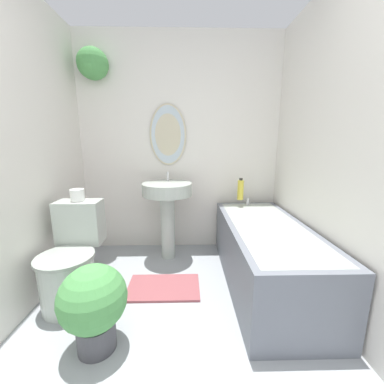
# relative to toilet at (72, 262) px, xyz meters

# --- Properties ---
(wall_back) EXTENTS (2.34, 0.31, 2.40)m
(wall_back) POSITION_rel_toilet_xyz_m (0.76, 1.01, 0.95)
(wall_back) COLOR silver
(wall_back) RESTS_ON ground_plane
(wall_right) EXTENTS (0.06, 2.48, 2.40)m
(wall_right) POSITION_rel_toilet_xyz_m (1.98, -0.19, 0.88)
(wall_right) COLOR silver
(wall_right) RESTS_ON ground_plane
(toilet) EXTENTS (0.42, 0.60, 0.76)m
(toilet) POSITION_rel_toilet_xyz_m (0.00, 0.00, 0.00)
(toilet) COLOR #B2BCB2
(toilet) RESTS_ON ground_plane
(pedestal_sink) EXTENTS (0.52, 0.52, 0.93)m
(pedestal_sink) POSITION_rel_toilet_xyz_m (0.70, 0.69, 0.31)
(pedestal_sink) COLOR #B2BCB2
(pedestal_sink) RESTS_ON ground_plane
(bathtub) EXTENTS (0.66, 1.54, 0.63)m
(bathtub) POSITION_rel_toilet_xyz_m (1.60, 0.17, -0.03)
(bathtub) COLOR slate
(bathtub) RESTS_ON ground_plane
(shampoo_bottle) EXTENTS (0.07, 0.07, 0.24)m
(shampoo_bottle) POSITION_rel_toilet_xyz_m (1.50, 0.78, 0.42)
(shampoo_bottle) COLOR gold
(shampoo_bottle) RESTS_ON bathtub
(potted_plant) EXTENTS (0.40, 0.40, 0.54)m
(potted_plant) POSITION_rel_toilet_xyz_m (0.35, -0.48, -0.01)
(potted_plant) COLOR #47474C
(potted_plant) RESTS_ON ground_plane
(bath_mat) EXTENTS (0.62, 0.38, 0.02)m
(bath_mat) POSITION_rel_toilet_xyz_m (0.70, 0.11, -0.31)
(bath_mat) COLOR #934C51
(bath_mat) RESTS_ON ground_plane
(toilet_paper_roll) EXTENTS (0.11, 0.11, 0.10)m
(toilet_paper_roll) POSITION_rel_toilet_xyz_m (0.00, 0.21, 0.49)
(toilet_paper_roll) COLOR white
(toilet_paper_roll) RESTS_ON toilet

